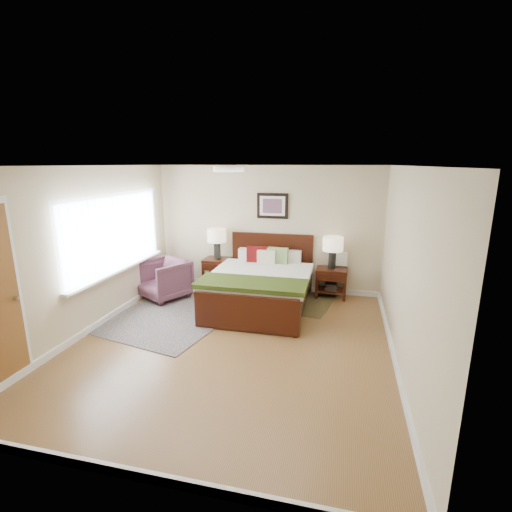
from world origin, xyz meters
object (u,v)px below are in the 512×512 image
(bed, at_px, (261,279))
(nightstand_left, at_px, (217,265))
(armchair, at_px, (164,279))
(rug_persian, at_px, (179,312))
(lamp_left, at_px, (217,238))
(lamp_right, at_px, (333,246))
(nightstand_right, at_px, (331,280))

(bed, relative_size, nightstand_left, 3.37)
(armchair, height_order, rug_persian, armchair)
(lamp_left, distance_m, rug_persian, 1.77)
(nightstand_left, xyz_separation_m, lamp_left, (0.00, 0.02, 0.56))
(lamp_right, bearing_deg, rug_persian, -151.37)
(nightstand_right, relative_size, armchair, 0.70)
(bed, distance_m, nightstand_left, 1.36)
(nightstand_right, height_order, rug_persian, nightstand_right)
(bed, xyz_separation_m, armchair, (-1.91, 0.04, -0.15))
(nightstand_left, bearing_deg, nightstand_right, 0.20)
(lamp_left, relative_size, rug_persian, 0.23)
(nightstand_left, distance_m, nightstand_right, 2.31)
(lamp_right, height_order, rug_persian, lamp_right)
(nightstand_right, bearing_deg, lamp_right, 90.00)
(nightstand_left, bearing_deg, armchair, -136.82)
(lamp_right, distance_m, rug_persian, 3.08)
(nightstand_left, relative_size, nightstand_right, 1.10)
(armchair, bearing_deg, nightstand_left, 72.62)
(nightstand_right, bearing_deg, nightstand_left, -179.80)
(bed, bearing_deg, lamp_left, 143.16)
(nightstand_left, relative_size, armchair, 0.77)
(lamp_left, bearing_deg, armchair, -136.02)
(lamp_left, height_order, lamp_right, lamp_left)
(nightstand_right, height_order, armchair, armchair)
(bed, distance_m, lamp_right, 1.54)
(lamp_left, distance_m, armchair, 1.33)
(nightstand_right, height_order, lamp_left, lamp_left)
(nightstand_left, relative_size, rug_persian, 0.24)
(lamp_right, bearing_deg, nightstand_left, -179.46)
(lamp_left, xyz_separation_m, armchair, (-0.81, -0.78, -0.70))
(nightstand_left, distance_m, rug_persian, 1.48)
(bed, relative_size, armchair, 2.58)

